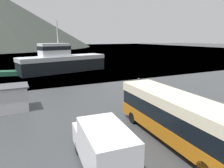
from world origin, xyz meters
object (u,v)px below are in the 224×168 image
at_px(delivery_van, 103,146).
at_px(dock_kiosk, 10,98).
at_px(small_boat, 7,73).
at_px(tour_bus, 175,116).
at_px(fishing_boat, 62,61).
at_px(storage_bin, 179,106).

bearing_deg(delivery_van, dock_kiosk, 115.36).
height_order(dock_kiosk, small_boat, dock_kiosk).
relative_size(tour_bus, dock_kiosk, 3.04).
bearing_deg(delivery_van, fishing_boat, 86.34).
relative_size(delivery_van, storage_bin, 4.33).
height_order(fishing_boat, small_boat, fishing_boat).
height_order(fishing_boat, dock_kiosk, fishing_boat).
distance_m(delivery_van, storage_bin, 10.70).
xyz_separation_m(storage_bin, small_boat, (-14.87, 27.46, -0.16)).
height_order(storage_bin, small_boat, storage_bin).
xyz_separation_m(fishing_boat, storage_bin, (4.87, -27.05, -1.68)).
distance_m(fishing_boat, storage_bin, 27.54).
distance_m(fishing_boat, dock_kiosk, 21.90).
relative_size(tour_bus, fishing_boat, 0.58).
bearing_deg(tour_bus, storage_bin, 44.89).
relative_size(fishing_boat, dock_kiosk, 5.27).
bearing_deg(storage_bin, fishing_boat, 100.21).
bearing_deg(tour_bus, fishing_boat, 93.45).
height_order(tour_bus, storage_bin, tour_bus).
xyz_separation_m(tour_bus, dock_kiosk, (-9.87, 11.03, -0.55)).
bearing_deg(fishing_boat, dock_kiosk, -37.30).
distance_m(tour_bus, storage_bin, 5.79).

